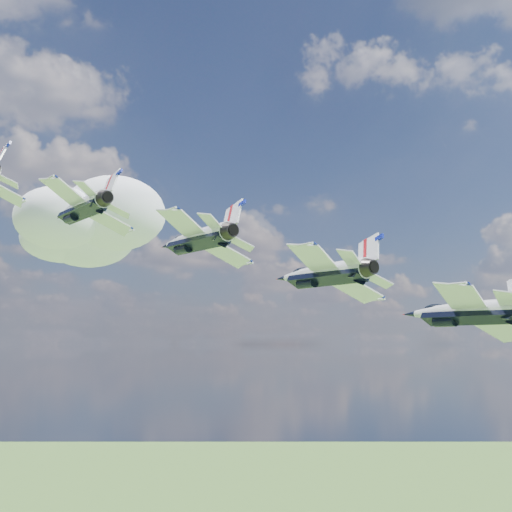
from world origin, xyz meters
name	(u,v)px	position (x,y,z in m)	size (l,w,h in m)	color
cloud_far	(74,222)	(24.50, 214.63, 181.84)	(55.68, 43.75, 21.87)	white
jet_1	(80,208)	(-12.80, 16.72, 149.43)	(9.51, 14.08, 4.21)	silver
jet_2	(194,239)	(-3.46, 8.87, 145.82)	(9.51, 14.08, 4.21)	white
jet_3	(321,274)	(5.88, 1.02, 142.21)	(9.51, 14.08, 4.21)	silver
jet_4	(462,312)	(15.22, -6.83, 138.60)	(9.51, 14.08, 4.21)	white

